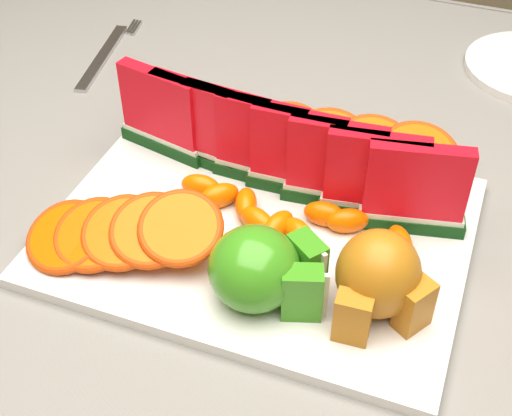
# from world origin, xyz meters

# --- Properties ---
(table) EXTENTS (1.40, 0.90, 0.75)m
(table) POSITION_xyz_m (0.00, 0.00, 0.65)
(table) COLOR #453117
(table) RESTS_ON ground
(tablecloth) EXTENTS (1.53, 1.03, 0.20)m
(tablecloth) POSITION_xyz_m (0.00, 0.00, 0.72)
(tablecloth) COLOR gray
(tablecloth) RESTS_ON table
(platter) EXTENTS (0.40, 0.30, 0.01)m
(platter) POSITION_xyz_m (0.04, -0.07, 0.76)
(platter) COLOR silver
(platter) RESTS_ON tablecloth
(apple_cluster) EXTENTS (0.11, 0.09, 0.07)m
(apple_cluster) POSITION_xyz_m (0.07, -0.15, 0.80)
(apple_cluster) COLOR #2D8A1F
(apple_cluster) RESTS_ON platter
(pear_cluster) EXTENTS (0.10, 0.10, 0.08)m
(pear_cluster) POSITION_xyz_m (0.17, -0.13, 0.81)
(pear_cluster) COLOR #AE8E1E
(pear_cluster) RESTS_ON platter
(fork) EXTENTS (0.05, 0.19, 0.00)m
(fork) POSITION_xyz_m (-0.28, 0.19, 0.76)
(fork) COLOR silver
(fork) RESTS_ON tablecloth
(watermelon_row) EXTENTS (0.39, 0.07, 0.10)m
(watermelon_row) POSITION_xyz_m (0.04, -0.00, 0.82)
(watermelon_row) COLOR #104011
(watermelon_row) RESTS_ON platter
(orange_fan_front) EXTENTS (0.20, 0.13, 0.05)m
(orange_fan_front) POSITION_xyz_m (-0.07, -0.14, 0.80)
(orange_fan_front) COLOR #F62D00
(orange_fan_front) RESTS_ON platter
(orange_fan_back) EXTENTS (0.34, 0.12, 0.05)m
(orange_fan_back) POSITION_xyz_m (0.05, 0.06, 0.79)
(orange_fan_back) COLOR #F62D00
(orange_fan_back) RESTS_ON platter
(tangerine_segments) EXTENTS (0.25, 0.07, 0.03)m
(tangerine_segments) POSITION_xyz_m (0.07, -0.06, 0.78)
(tangerine_segments) COLOR orange
(tangerine_segments) RESTS_ON platter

